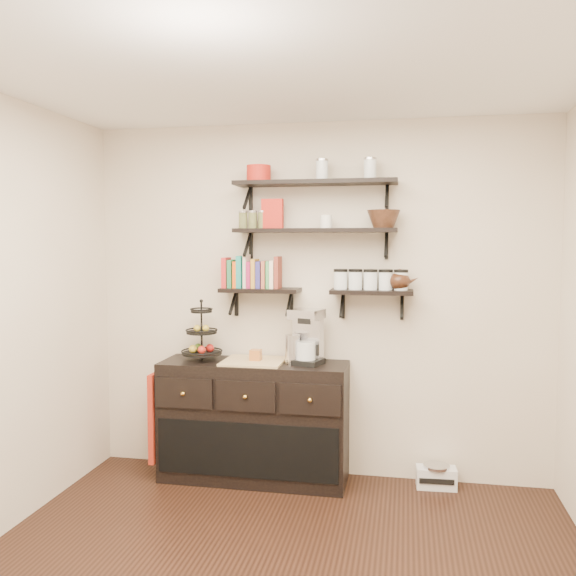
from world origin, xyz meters
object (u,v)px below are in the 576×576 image
at_px(fruit_stand, 202,340).
at_px(radio, 436,476).
at_px(sideboard, 254,421).
at_px(coffee_maker, 307,338).

relative_size(fruit_stand, radio, 1.52).
distance_m(sideboard, radio, 1.40).
height_order(fruit_stand, radio, fruit_stand).
bearing_deg(fruit_stand, sideboard, -0.41).
relative_size(sideboard, coffee_maker, 3.43).
distance_m(sideboard, coffee_maker, 0.76).
relative_size(fruit_stand, coffee_maker, 1.09).
distance_m(fruit_stand, coffee_maker, 0.81).
bearing_deg(radio, fruit_stand, 179.76).
height_order(coffee_maker, radio, coffee_maker).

